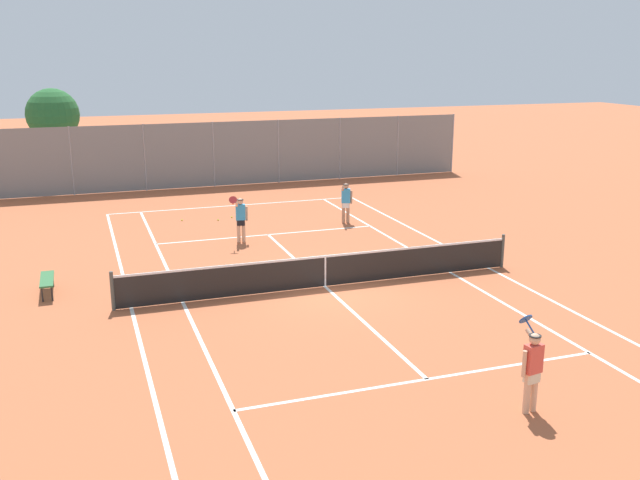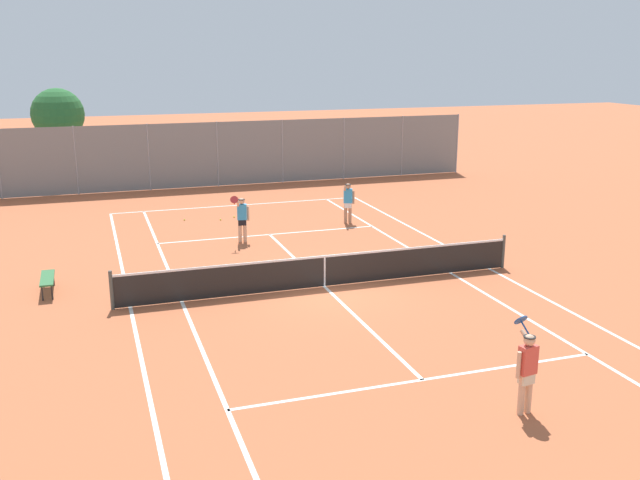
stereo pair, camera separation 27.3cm
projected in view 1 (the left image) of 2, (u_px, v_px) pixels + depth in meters
The scene contains 12 objects.
ground_plane at pixel (325, 287), 20.76m from camera, with size 120.00×120.00×0.00m, color #B25B38.
court_line_markings at pixel (325, 287), 20.76m from camera, with size 11.10×23.90×0.01m.
tennis_net at pixel (325, 270), 20.63m from camera, with size 12.00×0.10×1.07m.
player_near_side at pixel (532, 367), 13.35m from camera, with size 0.58×0.80×1.77m.
player_far_left at pixel (241, 217), 25.34m from camera, with size 0.77×0.71×1.77m.
player_far_right at pixel (346, 200), 28.20m from camera, with size 0.52×0.47×1.60m.
loose_tennis_ball_0 at pixel (218, 220), 28.78m from camera, with size 0.07×0.07×0.07m, color #D1DB33.
loose_tennis_ball_2 at pixel (182, 220), 28.74m from camera, with size 0.07×0.07×0.07m, color #D1DB33.
loose_tennis_ball_3 at pixel (232, 217), 29.27m from camera, with size 0.07×0.07×0.07m, color #D1DB33.
courtside_bench at pixel (47, 280), 20.03m from camera, with size 0.36×1.50×0.47m.
back_fence at pixel (214, 154), 35.65m from camera, with size 27.09×0.08×3.25m.
tree_behind_left at pixel (54, 116), 36.06m from camera, with size 2.63×2.63×4.84m.
Camera 1 is at (-6.59, -18.57, 6.67)m, focal length 40.00 mm.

